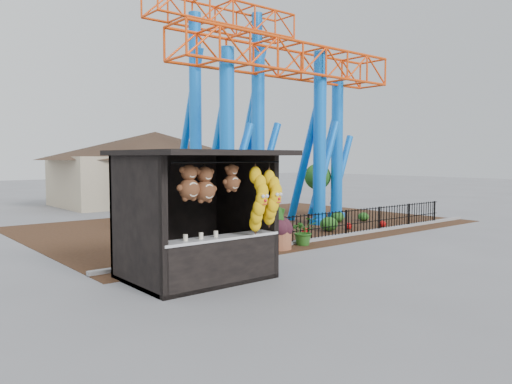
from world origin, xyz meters
TOP-DOWN VIEW (x-y plane):
  - ground at (0.00, 0.00)m, footprint 120.00×120.00m
  - mulch_bed at (4.00, 8.00)m, footprint 18.00×12.00m
  - curb at (4.00, 3.00)m, footprint 18.00×0.18m
  - prize_booth at (-2.98, 0.90)m, footprint 3.50×3.40m
  - picket_fence at (4.90, 3.00)m, footprint 12.20×0.06m
  - roller_coaster at (5.12, 8.23)m, footprint 11.00×6.37m
  - terracotta_planter at (1.11, 2.70)m, footprint 1.13×1.13m
  - planter_foliage at (1.11, 2.70)m, footprint 0.70×0.70m
  - potted_plant at (2.26, 2.70)m, footprint 1.07×0.99m
  - landscaping at (4.89, 5.61)m, footprint 7.09×4.03m
  - pavilion at (6.00, 20.00)m, footprint 15.00×15.00m

SIDE VIEW (x-z plane):
  - ground at x=0.00m, z-range 0.00..0.00m
  - mulch_bed at x=4.00m, z-range 0.00..0.02m
  - curb at x=4.00m, z-range 0.00..0.12m
  - landscaping at x=4.89m, z-range -0.04..0.64m
  - terracotta_planter at x=1.11m, z-range 0.00..0.61m
  - potted_plant at x=2.26m, z-range 0.00..0.97m
  - picket_fence at x=4.90m, z-range 0.00..1.00m
  - planter_foliage at x=1.11m, z-range 0.61..1.25m
  - prize_booth at x=-2.98m, z-range -0.03..3.09m
  - pavilion at x=6.00m, z-range 0.67..5.47m
  - roller_coaster at x=5.12m, z-range 1.03..11.85m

